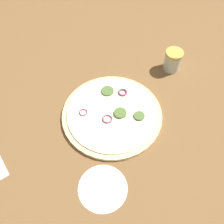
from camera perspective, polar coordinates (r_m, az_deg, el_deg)
The scene contains 4 objects.
ground_plane at distance 0.89m, azimuth 0.00°, elevation -0.80°, with size 3.00×3.00×0.00m, color brown.
pizza at distance 0.89m, azimuth 0.03°, elevation -0.48°, with size 0.34×0.34×0.02m.
spice_jar at distance 1.03m, azimuth 13.08°, elevation 10.89°, with size 0.07×0.07×0.08m.
flour_patch at distance 0.78m, azimuth -2.03°, elevation -16.24°, with size 0.14×0.14×0.00m.
Camera 1 is at (-0.48, 0.14, 0.74)m, focal length 42.00 mm.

